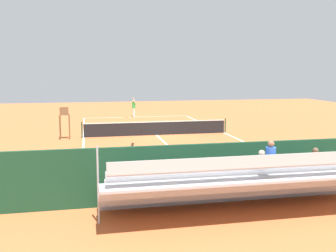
# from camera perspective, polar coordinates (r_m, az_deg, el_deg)

# --- Properties ---
(ground_plane) EXTENTS (60.00, 60.00, 0.00)m
(ground_plane) POSITION_cam_1_polar(r_m,az_deg,el_deg) (27.58, -1.70, -1.32)
(ground_plane) COLOR #BC6033
(court_line_markings) EXTENTS (10.10, 22.20, 0.01)m
(court_line_markings) POSITION_cam_1_polar(r_m,az_deg,el_deg) (27.62, -1.72, -1.30)
(court_line_markings) COLOR white
(court_line_markings) RESTS_ON ground
(tennis_net) EXTENTS (10.30, 0.10, 1.07)m
(tennis_net) POSITION_cam_1_polar(r_m,az_deg,el_deg) (27.51, -1.71, -0.29)
(tennis_net) COLOR black
(tennis_net) RESTS_ON ground
(backdrop_wall) EXTENTS (18.00, 0.16, 2.00)m
(backdrop_wall) POSITION_cam_1_polar(r_m,az_deg,el_deg) (14.10, 8.42, -6.43)
(backdrop_wall) COLOR #194228
(backdrop_wall) RESTS_ON ground
(bleacher_stand) EXTENTS (9.06, 2.40, 2.48)m
(bleacher_stand) POSITION_cam_1_polar(r_m,az_deg,el_deg) (12.93, 10.88, -8.14)
(bleacher_stand) COLOR #B2B2B7
(bleacher_stand) RESTS_ON ground
(umpire_chair) EXTENTS (0.67, 0.67, 2.14)m
(umpire_chair) POSITION_cam_1_polar(r_m,az_deg,el_deg) (26.68, -14.81, 0.94)
(umpire_chair) COLOR brown
(umpire_chair) RESTS_ON ground
(courtside_bench) EXTENTS (1.80, 0.40, 0.93)m
(courtside_bench) POSITION_cam_1_polar(r_m,az_deg,el_deg) (16.09, 17.61, -6.53)
(courtside_bench) COLOR #33383D
(courtside_bench) RESTS_ON ground
(equipment_bag) EXTENTS (0.90, 0.36, 0.36)m
(equipment_bag) POSITION_cam_1_polar(r_m,az_deg,el_deg) (15.40, 12.76, -8.46)
(equipment_bag) COLOR black
(equipment_bag) RESTS_ON ground
(tennis_player) EXTENTS (0.36, 0.53, 1.93)m
(tennis_player) POSITION_cam_1_polar(r_m,az_deg,el_deg) (38.34, -4.99, 2.84)
(tennis_player) COLOR white
(tennis_player) RESTS_ON ground
(tennis_racket) EXTENTS (0.58, 0.40, 0.03)m
(tennis_racket) POSITION_cam_1_polar(r_m,az_deg,el_deg) (38.10, -5.59, 1.28)
(tennis_racket) COLOR black
(tennis_racket) RESTS_ON ground
(tennis_ball_near) EXTENTS (0.07, 0.07, 0.07)m
(tennis_ball_near) POSITION_cam_1_polar(r_m,az_deg,el_deg) (34.59, -7.80, 0.58)
(tennis_ball_near) COLOR #CCDB33
(tennis_ball_near) RESTS_ON ground
(line_judge) EXTENTS (0.40, 0.55, 1.93)m
(line_judge) POSITION_cam_1_polar(r_m,az_deg,el_deg) (14.24, -5.39, -6.16)
(line_judge) COLOR #232328
(line_judge) RESTS_ON ground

